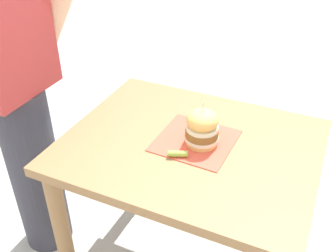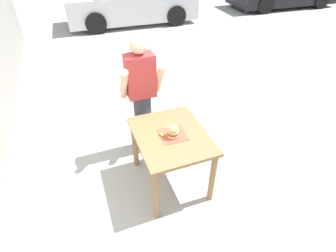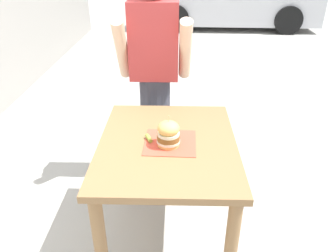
{
  "view_description": "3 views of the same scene",
  "coord_description": "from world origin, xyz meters",
  "px_view_note": "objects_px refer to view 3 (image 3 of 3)",
  "views": [
    {
      "loc": [
        -1.19,
        -0.44,
        1.69
      ],
      "look_at": [
        0.0,
        0.1,
        0.83
      ],
      "focal_mm": 42.0,
      "sensor_mm": 36.0,
      "label": 1
    },
    {
      "loc": [
        -0.86,
        -2.15,
        2.67
      ],
      "look_at": [
        0.0,
        0.1,
        0.83
      ],
      "focal_mm": 28.0,
      "sensor_mm": 36.0,
      "label": 2
    },
    {
      "loc": [
        0.04,
        -1.64,
        1.77
      ],
      "look_at": [
        0.0,
        0.1,
        0.83
      ],
      "focal_mm": 35.0,
      "sensor_mm": 36.0,
      "label": 3
    }
  ],
  "objects_px": {
    "pickle_spear": "(149,138)",
    "patio_table": "(168,162)",
    "sandwich": "(168,134)",
    "diner_across_table": "(155,79)"
  },
  "relations": [
    {
      "from": "diner_across_table",
      "to": "pickle_spear",
      "type": "bearing_deg",
      "value": -89.23
    },
    {
      "from": "pickle_spear",
      "to": "diner_across_table",
      "type": "bearing_deg",
      "value": 90.77
    },
    {
      "from": "pickle_spear",
      "to": "patio_table",
      "type": "bearing_deg",
      "value": -4.78
    },
    {
      "from": "pickle_spear",
      "to": "diner_across_table",
      "type": "distance_m",
      "value": 0.75
    },
    {
      "from": "sandwich",
      "to": "pickle_spear",
      "type": "bearing_deg",
      "value": 156.25
    },
    {
      "from": "patio_table",
      "to": "diner_across_table",
      "type": "height_order",
      "value": "diner_across_table"
    },
    {
      "from": "patio_table",
      "to": "diner_across_table",
      "type": "relative_size",
      "value": 0.59
    },
    {
      "from": "sandwich",
      "to": "diner_across_table",
      "type": "distance_m",
      "value": 0.81
    },
    {
      "from": "sandwich",
      "to": "patio_table",
      "type": "bearing_deg",
      "value": 97.88
    },
    {
      "from": "sandwich",
      "to": "diner_across_table",
      "type": "height_order",
      "value": "diner_across_table"
    }
  ]
}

